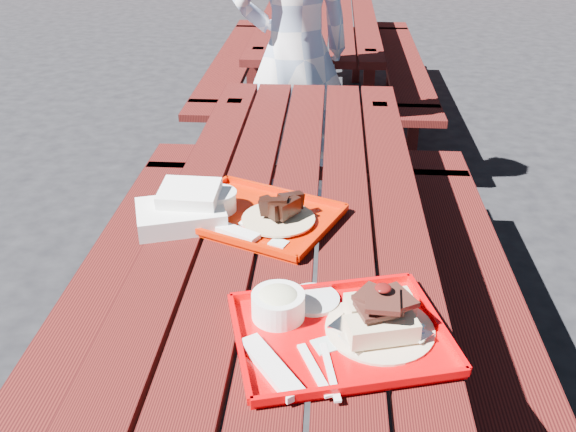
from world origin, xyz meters
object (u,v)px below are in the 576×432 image
object	(u,v)px
picnic_table_far	(318,42)
near_tray	(338,321)
far_tray	(255,214)
picnic_table_near	(292,269)
person	(295,54)

from	to	relation	value
picnic_table_far	near_tray	size ratio (longest dim) A/B	4.86
far_tray	picnic_table_near	bearing A→B (deg)	29.26
picnic_table_near	picnic_table_far	world-z (taller)	same
person	picnic_table_far	bearing A→B (deg)	-117.51
picnic_table_near	picnic_table_far	bearing A→B (deg)	90.00
near_tray	far_tray	distance (m)	0.52
picnic_table_far	near_tray	distance (m)	3.33
picnic_table_far	near_tray	xyz separation A→B (m)	(0.13, -3.32, 0.22)
picnic_table_far	far_tray	bearing A→B (deg)	-91.95
far_tray	picnic_table_far	bearing A→B (deg)	88.05
picnic_table_far	person	xyz separation A→B (m)	(-0.08, -1.31, 0.25)
picnic_table_near	far_tray	distance (m)	0.24
picnic_table_near	picnic_table_far	xyz separation A→B (m)	(0.00, 2.80, 0.00)
picnic_table_near	near_tray	bearing A→B (deg)	-76.18
picnic_table_near	near_tray	distance (m)	0.58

